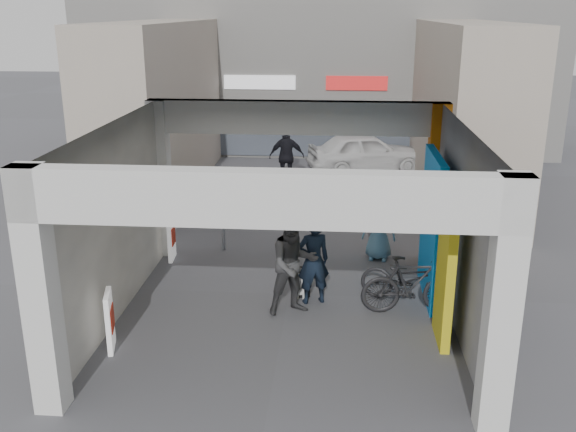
# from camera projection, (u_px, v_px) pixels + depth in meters

# --- Properties ---
(ground) EXTENTS (90.00, 90.00, 0.00)m
(ground) POSITION_uv_depth(u_px,v_px,m) (289.00, 294.00, 12.59)
(ground) COLOR #4F4F53
(ground) RESTS_ON ground
(arcade_canopy) EXTENTS (6.40, 6.45, 6.40)m
(arcade_canopy) POSITION_uv_depth(u_px,v_px,m) (316.00, 194.00, 11.06)
(arcade_canopy) COLOR silver
(arcade_canopy) RESTS_ON ground
(far_building) EXTENTS (18.00, 4.08, 8.00)m
(far_building) POSITION_uv_depth(u_px,v_px,m) (317.00, 46.00, 24.63)
(far_building) COLOR silver
(far_building) RESTS_ON ground
(plaza_bldg_left) EXTENTS (2.00, 9.00, 5.00)m
(plaza_bldg_left) POSITION_uv_depth(u_px,v_px,m) (159.00, 108.00, 19.27)
(plaza_bldg_left) COLOR #A79A8A
(plaza_bldg_left) RESTS_ON ground
(plaza_bldg_right) EXTENTS (2.00, 9.00, 5.00)m
(plaza_bldg_right) POSITION_uv_depth(u_px,v_px,m) (463.00, 111.00, 18.59)
(plaza_bldg_right) COLOR #A79A8A
(plaza_bldg_right) RESTS_ON ground
(bollard_left) EXTENTS (0.09, 0.09, 0.87)m
(bollard_left) POSITION_uv_depth(u_px,v_px,m) (223.00, 232.00, 14.78)
(bollard_left) COLOR #96999E
(bollard_left) RESTS_ON ground
(bollard_center) EXTENTS (0.09, 0.09, 0.88)m
(bollard_center) POSITION_uv_depth(u_px,v_px,m) (295.00, 235.00, 14.56)
(bollard_center) COLOR #96999E
(bollard_center) RESTS_ON ground
(bollard_right) EXTENTS (0.09, 0.09, 0.90)m
(bollard_right) POSITION_uv_depth(u_px,v_px,m) (370.00, 232.00, 14.74)
(bollard_right) COLOR #96999E
(bollard_right) RESTS_ON ground
(advert_board_near) EXTENTS (0.21, 0.55, 1.00)m
(advert_board_near) POSITION_uv_depth(u_px,v_px,m) (110.00, 321.00, 10.43)
(advert_board_near) COLOR white
(advert_board_near) RESTS_ON ground
(advert_board_far) EXTENTS (0.13, 0.55, 1.00)m
(advert_board_far) POSITION_uv_depth(u_px,v_px,m) (172.00, 238.00, 14.22)
(advert_board_far) COLOR white
(advert_board_far) RESTS_ON ground
(cafe_set) EXTENTS (1.55, 1.25, 0.93)m
(cafe_set) POSITION_uv_depth(u_px,v_px,m) (233.00, 199.00, 17.68)
(cafe_set) COLOR #ADADB2
(cafe_set) RESTS_ON ground
(produce_stand) EXTENTS (1.34, 0.73, 0.88)m
(produce_stand) POSITION_uv_depth(u_px,v_px,m) (237.00, 200.00, 17.57)
(produce_stand) COLOR black
(produce_stand) RESTS_ON ground
(crate_stack) EXTENTS (0.51, 0.43, 0.56)m
(crate_stack) POSITION_uv_depth(u_px,v_px,m) (316.00, 184.00, 19.46)
(crate_stack) COLOR #17531C
(crate_stack) RESTS_ON ground
(border_collie) EXTENTS (0.25, 0.50, 0.69)m
(border_collie) POSITION_uv_depth(u_px,v_px,m) (301.00, 283.00, 12.43)
(border_collie) COLOR black
(border_collie) RESTS_ON ground
(man_with_dog) EXTENTS (0.72, 0.59, 1.71)m
(man_with_dog) POSITION_uv_depth(u_px,v_px,m) (313.00, 260.00, 12.00)
(man_with_dog) COLOR black
(man_with_dog) RESTS_ON ground
(man_back_turned) EXTENTS (1.15, 1.05, 1.92)m
(man_back_turned) POSITION_uv_depth(u_px,v_px,m) (294.00, 264.00, 11.55)
(man_back_turned) COLOR #38393B
(man_back_turned) RESTS_ON ground
(man_elderly) EXTENTS (0.80, 0.57, 1.52)m
(man_elderly) POSITION_uv_depth(u_px,v_px,m) (379.00, 227.00, 14.15)
(man_elderly) COLOR #5688A7
(man_elderly) RESTS_ON ground
(man_crates) EXTENTS (1.13, 0.54, 1.87)m
(man_crates) POSITION_uv_depth(u_px,v_px,m) (287.00, 156.00, 20.06)
(man_crates) COLOR black
(man_crates) RESTS_ON ground
(bicycle_front) EXTENTS (1.96, 1.12, 0.98)m
(bicycle_front) POSITION_uv_depth(u_px,v_px,m) (409.00, 278.00, 12.11)
(bicycle_front) COLOR black
(bicycle_front) RESTS_ON ground
(bicycle_rear) EXTENTS (1.90, 0.70, 1.12)m
(bicycle_rear) POSITION_uv_depth(u_px,v_px,m) (412.00, 285.00, 11.67)
(bicycle_rear) COLOR black
(bicycle_rear) RESTS_ON ground
(white_van) EXTENTS (4.24, 2.66, 1.34)m
(white_van) POSITION_uv_depth(u_px,v_px,m) (365.00, 152.00, 21.92)
(white_van) COLOR silver
(white_van) RESTS_ON ground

